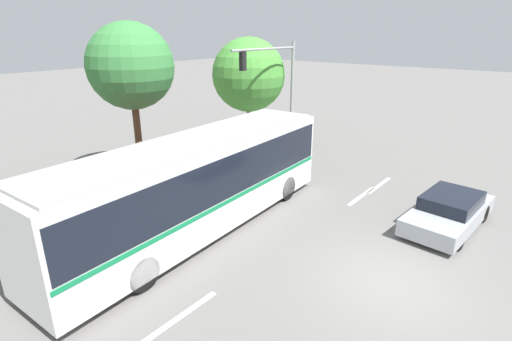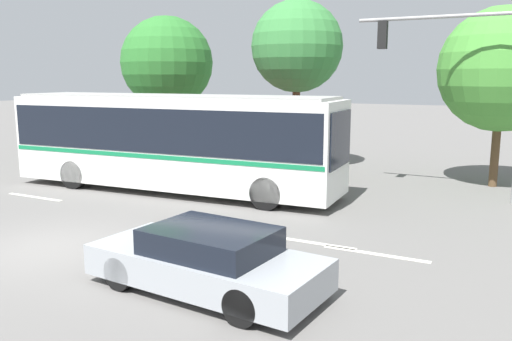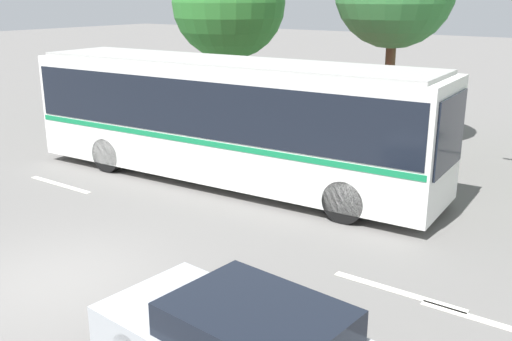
% 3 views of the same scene
% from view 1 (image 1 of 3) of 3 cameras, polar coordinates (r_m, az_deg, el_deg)
% --- Properties ---
extents(ground_plane, '(140.00, 140.00, 0.00)m').
position_cam_1_polar(ground_plane, '(11.97, 18.85, -15.21)').
color(ground_plane, slate).
extents(city_bus, '(11.96, 3.20, 3.32)m').
position_cam_1_polar(city_bus, '(13.37, -8.51, -1.32)').
color(city_bus, silver).
rests_on(city_bus, ground).
extents(sedan_foreground, '(4.59, 2.22, 1.21)m').
position_cam_1_polar(sedan_foreground, '(15.57, 26.46, -5.36)').
color(sedan_foreground, '#9EA3A8').
rests_on(sedan_foreground, ground).
extents(traffic_light_pole, '(5.21, 0.24, 6.13)m').
position_cam_1_polar(traffic_light_pole, '(21.80, 3.31, 12.99)').
color(traffic_light_pole, gray).
rests_on(traffic_light_pole, ground).
extents(flowering_hedge, '(7.73, 1.25, 1.56)m').
position_cam_1_polar(flowering_hedge, '(16.72, -19.43, -2.00)').
color(flowering_hedge, '#286028').
rests_on(flowering_hedge, ground).
extents(street_tree_centre, '(3.83, 3.83, 7.09)m').
position_cam_1_polar(street_tree_centre, '(18.66, -17.89, 14.29)').
color(street_tree_centre, brown).
rests_on(street_tree_centre, ground).
extents(street_tree_right, '(4.36, 4.36, 6.36)m').
position_cam_1_polar(street_tree_right, '(23.87, -1.08, 13.84)').
color(street_tree_right, brown).
rests_on(street_tree_right, ground).
extents(lane_stripe_near, '(2.40, 0.16, 0.01)m').
position_cam_1_polar(lane_stripe_near, '(18.63, 17.65, -2.07)').
color(lane_stripe_near, silver).
rests_on(lane_stripe_near, ground).
extents(lane_stripe_mid, '(2.40, 0.16, 0.01)m').
position_cam_1_polar(lane_stripe_mid, '(17.22, 15.21, -3.64)').
color(lane_stripe_mid, silver).
rests_on(lane_stripe_mid, ground).
extents(lane_stripe_far, '(2.40, 0.16, 0.01)m').
position_cam_1_polar(lane_stripe_far, '(10.42, -11.08, -20.31)').
color(lane_stripe_far, silver).
rests_on(lane_stripe_far, ground).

